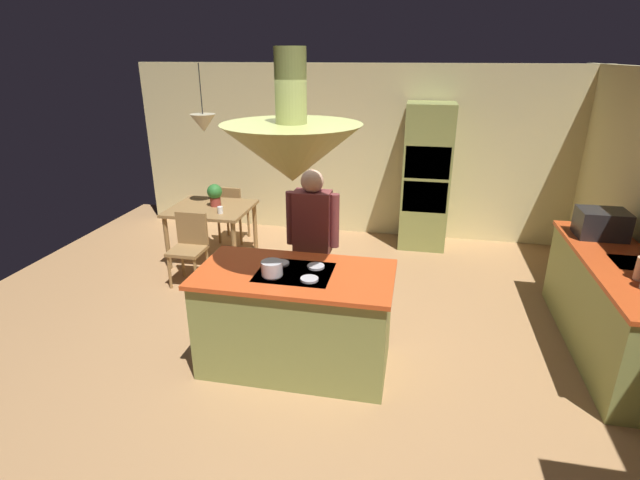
{
  "coord_description": "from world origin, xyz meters",
  "views": [
    {
      "loc": [
        0.96,
        -3.81,
        2.68
      ],
      "look_at": [
        0.1,
        0.4,
        1.0
      ],
      "focal_mm": 26.96,
      "sensor_mm": 36.0,
      "label": 1
    }
  ],
  "objects_px": {
    "person_at_island": "(313,240)",
    "chair_by_back_wall": "(231,210)",
    "oven_tower": "(426,177)",
    "potted_plant_on_table": "(215,194)",
    "chair_facing_island": "(189,243)",
    "dining_table": "(211,214)",
    "microwave_on_counter": "(602,224)",
    "cooking_pot_on_cooktop": "(272,268)",
    "cup_on_table": "(220,210)",
    "kitchen_island": "(296,319)"
  },
  "relations": [
    {
      "from": "cooking_pot_on_cooktop",
      "to": "chair_facing_island",
      "type": "bearing_deg",
      "value": 134.94
    },
    {
      "from": "chair_facing_island",
      "to": "chair_by_back_wall",
      "type": "xyz_separation_m",
      "value": [
        0.0,
        1.37,
        0.0
      ]
    },
    {
      "from": "oven_tower",
      "to": "dining_table",
      "type": "distance_m",
      "value": 3.05
    },
    {
      "from": "cup_on_table",
      "to": "chair_facing_island",
      "type": "bearing_deg",
      "value": -117.48
    },
    {
      "from": "dining_table",
      "to": "chair_by_back_wall",
      "type": "relative_size",
      "value": 1.2
    },
    {
      "from": "person_at_island",
      "to": "kitchen_island",
      "type": "bearing_deg",
      "value": -90.05
    },
    {
      "from": "potted_plant_on_table",
      "to": "cup_on_table",
      "type": "height_order",
      "value": "potted_plant_on_table"
    },
    {
      "from": "chair_by_back_wall",
      "to": "cooking_pot_on_cooktop",
      "type": "height_order",
      "value": "cooking_pot_on_cooktop"
    },
    {
      "from": "person_at_island",
      "to": "chair_facing_island",
      "type": "bearing_deg",
      "value": 157.8
    },
    {
      "from": "chair_by_back_wall",
      "to": "person_at_island",
      "type": "bearing_deg",
      "value": 129.43
    },
    {
      "from": "kitchen_island",
      "to": "microwave_on_counter",
      "type": "height_order",
      "value": "microwave_on_counter"
    },
    {
      "from": "cup_on_table",
      "to": "microwave_on_counter",
      "type": "relative_size",
      "value": 0.2
    },
    {
      "from": "chair_by_back_wall",
      "to": "cup_on_table",
      "type": "height_order",
      "value": "chair_by_back_wall"
    },
    {
      "from": "person_at_island",
      "to": "microwave_on_counter",
      "type": "xyz_separation_m",
      "value": [
        2.84,
        0.74,
        0.12
      ]
    },
    {
      "from": "kitchen_island",
      "to": "dining_table",
      "type": "relative_size",
      "value": 1.62
    },
    {
      "from": "cup_on_table",
      "to": "cooking_pot_on_cooktop",
      "type": "xyz_separation_m",
      "value": [
        1.3,
        -2.0,
        0.2
      ]
    },
    {
      "from": "chair_by_back_wall",
      "to": "potted_plant_on_table",
      "type": "relative_size",
      "value": 2.9
    },
    {
      "from": "cup_on_table",
      "to": "cooking_pot_on_cooktop",
      "type": "distance_m",
      "value": 2.39
    },
    {
      "from": "kitchen_island",
      "to": "cup_on_table",
      "type": "height_order",
      "value": "kitchen_island"
    },
    {
      "from": "kitchen_island",
      "to": "cup_on_table",
      "type": "xyz_separation_m",
      "value": [
        -1.46,
        1.87,
        0.34
      ]
    },
    {
      "from": "person_at_island",
      "to": "cup_on_table",
      "type": "height_order",
      "value": "person_at_island"
    },
    {
      "from": "cup_on_table",
      "to": "kitchen_island",
      "type": "bearing_deg",
      "value": -51.9
    },
    {
      "from": "kitchen_island",
      "to": "cooking_pot_on_cooktop",
      "type": "bearing_deg",
      "value": -140.91
    },
    {
      "from": "kitchen_island",
      "to": "potted_plant_on_table",
      "type": "relative_size",
      "value": 5.67
    },
    {
      "from": "person_at_island",
      "to": "potted_plant_on_table",
      "type": "distance_m",
      "value": 2.19
    },
    {
      "from": "potted_plant_on_table",
      "to": "microwave_on_counter",
      "type": "distance_m",
      "value": 4.55
    },
    {
      "from": "chair_facing_island",
      "to": "cooking_pot_on_cooktop",
      "type": "xyz_separation_m",
      "value": [
        1.54,
        -1.54,
        0.5
      ]
    },
    {
      "from": "chair_by_back_wall",
      "to": "potted_plant_on_table",
      "type": "bearing_deg",
      "value": 94.28
    },
    {
      "from": "potted_plant_on_table",
      "to": "cooking_pot_on_cooktop",
      "type": "xyz_separation_m",
      "value": [
        1.49,
        -2.29,
        0.08
      ]
    },
    {
      "from": "cup_on_table",
      "to": "cooking_pot_on_cooktop",
      "type": "height_order",
      "value": "cooking_pot_on_cooktop"
    },
    {
      "from": "oven_tower",
      "to": "potted_plant_on_table",
      "type": "bearing_deg",
      "value": -158.54
    },
    {
      "from": "chair_by_back_wall",
      "to": "microwave_on_counter",
      "type": "distance_m",
      "value": 4.76
    },
    {
      "from": "potted_plant_on_table",
      "to": "cup_on_table",
      "type": "relative_size",
      "value": 3.33
    },
    {
      "from": "potted_plant_on_table",
      "to": "cooking_pot_on_cooktop",
      "type": "distance_m",
      "value": 2.74
    },
    {
      "from": "dining_table",
      "to": "chair_facing_island",
      "type": "relative_size",
      "value": 1.2
    },
    {
      "from": "oven_tower",
      "to": "cooking_pot_on_cooktop",
      "type": "xyz_separation_m",
      "value": [
        -1.26,
        -3.37,
        -0.02
      ]
    },
    {
      "from": "chair_facing_island",
      "to": "chair_by_back_wall",
      "type": "distance_m",
      "value": 1.37
    },
    {
      "from": "oven_tower",
      "to": "chair_facing_island",
      "type": "bearing_deg",
      "value": -146.83
    },
    {
      "from": "microwave_on_counter",
      "to": "cooking_pot_on_cooktop",
      "type": "distance_m",
      "value": 3.39
    },
    {
      "from": "cup_on_table",
      "to": "microwave_on_counter",
      "type": "xyz_separation_m",
      "value": [
        4.3,
        -0.41,
        0.26
      ]
    },
    {
      "from": "dining_table",
      "to": "microwave_on_counter",
      "type": "bearing_deg",
      "value": -8.07
    },
    {
      "from": "oven_tower",
      "to": "chair_facing_island",
      "type": "distance_m",
      "value": 3.39
    },
    {
      "from": "chair_by_back_wall",
      "to": "cup_on_table",
      "type": "xyz_separation_m",
      "value": [
        0.24,
        -0.92,
        0.3
      ]
    },
    {
      "from": "oven_tower",
      "to": "potted_plant_on_table",
      "type": "relative_size",
      "value": 6.86
    },
    {
      "from": "chair_facing_island",
      "to": "potted_plant_on_table",
      "type": "relative_size",
      "value": 2.9
    },
    {
      "from": "person_at_island",
      "to": "chair_by_back_wall",
      "type": "height_order",
      "value": "person_at_island"
    },
    {
      "from": "cooking_pot_on_cooktop",
      "to": "cup_on_table",
      "type": "bearing_deg",
      "value": 123.14
    },
    {
      "from": "oven_tower",
      "to": "chair_facing_island",
      "type": "height_order",
      "value": "oven_tower"
    },
    {
      "from": "dining_table",
      "to": "chair_facing_island",
      "type": "height_order",
      "value": "chair_facing_island"
    },
    {
      "from": "dining_table",
      "to": "person_at_island",
      "type": "relative_size",
      "value": 0.63
    }
  ]
}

